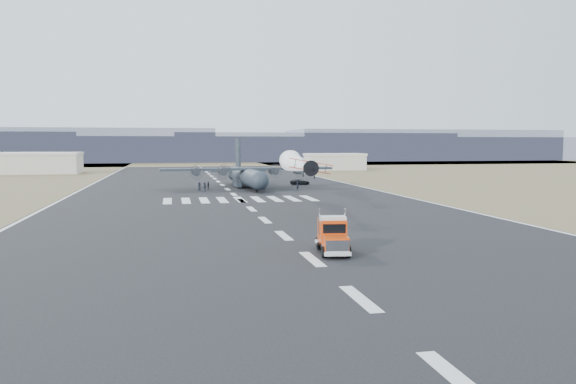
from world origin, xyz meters
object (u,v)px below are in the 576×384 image
object	(u,v)px
hangar_left	(40,163)
semi_truck	(333,235)
crew_a	(264,185)
crew_h	(254,185)
transport_aircraft	(246,175)
crew_c	(205,187)
support_vehicle	(300,182)
crew_d	(208,185)
hangar_right	(335,161)
crew_f	(298,184)
aerobatic_biplane	(310,167)
crew_e	(199,186)
crew_b	(264,186)
crew_g	(298,186)

from	to	relation	value
hangar_left	semi_truck	bearing A→B (deg)	-69.11
crew_a	crew_h	bearing A→B (deg)	-129.91
transport_aircraft	crew_c	size ratio (longest dim) A/B	20.23
semi_truck	support_vehicle	xyz separation A→B (m)	(15.22, 79.12, -0.93)
crew_a	crew_d	distance (m)	11.42
hangar_right	crew_f	distance (m)	83.45
aerobatic_biplane	transport_aircraft	distance (m)	49.48
transport_aircraft	crew_e	bearing A→B (deg)	-155.43
support_vehicle	crew_b	size ratio (longest dim) A/B	2.89
crew_a	aerobatic_biplane	bearing A→B (deg)	-18.58
transport_aircraft	crew_b	world-z (taller)	transport_aircraft
crew_d	aerobatic_biplane	bearing A→B (deg)	27.02
hangar_left	crew_e	bearing A→B (deg)	-58.35
crew_b	crew_g	distance (m)	7.01
transport_aircraft	crew_f	distance (m)	11.24
crew_d	crew_e	world-z (taller)	crew_e
crew_b	crew_h	world-z (taller)	crew_h
aerobatic_biplane	crew_d	distance (m)	47.39
crew_e	crew_b	bearing A→B (deg)	-130.98
hangar_left	crew_h	bearing A→B (deg)	-51.85
crew_b	hangar_left	bearing A→B (deg)	-164.59
crew_b	crew_h	size ratio (longest dim) A/B	0.91
hangar_right	crew_h	distance (m)	88.16
hangar_left	crew_c	xyz separation A→B (m)	(47.06, -77.55, -2.50)
hangar_left	crew_f	xyz separation A→B (m)	(67.09, -72.49, -2.51)
semi_truck	crew_d	xyz separation A→B (m)	(-6.36, 69.78, -0.73)
crew_f	hangar_left	bearing A→B (deg)	-116.08
crew_f	aerobatic_biplane	bearing A→B (deg)	10.40
crew_c	crew_d	size ratio (longest dim) A/B	1.09
hangar_right	crew_g	world-z (taller)	hangar_right
support_vehicle	crew_a	size ratio (longest dim) A/B	2.87
crew_g	crew_h	bearing A→B (deg)	118.05
crew_e	crew_h	size ratio (longest dim) A/B	0.97
hangar_left	crew_c	bearing A→B (deg)	-58.75
crew_h	transport_aircraft	bearing A→B (deg)	129.69
support_vehicle	crew_a	bearing A→B (deg)	123.98
aerobatic_biplane	crew_h	xyz separation A→B (m)	(-0.70, 45.42, -5.51)
hangar_left	aerobatic_biplane	world-z (taller)	aerobatic_biplane
hangar_right	crew_c	bearing A→B (deg)	-121.68
crew_a	crew_d	world-z (taller)	crew_d
crew_d	hangar_left	bearing A→B (deg)	-132.15
transport_aircraft	support_vehicle	xyz separation A→B (m)	(13.22, 5.96, -2.10)
transport_aircraft	support_vehicle	distance (m)	14.65
crew_a	crew_b	world-z (taller)	crew_a
hangar_left	semi_truck	distance (m)	152.65
crew_a	crew_b	distance (m)	1.96
crew_e	crew_h	xyz separation A→B (m)	(11.47, 1.51, 0.03)
crew_c	crew_f	distance (m)	20.66
hangar_right	crew_e	distance (m)	95.23
hangar_right	semi_truck	bearing A→B (deg)	-106.45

